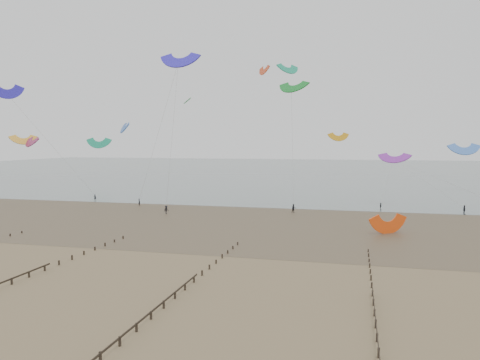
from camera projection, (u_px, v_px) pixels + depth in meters
name	position (u px, v px, depth m)	size (l,w,h in m)	color
ground	(181.00, 265.00, 56.07)	(500.00, 500.00, 0.00)	brown
sea_and_shore	(226.00, 218.00, 90.32)	(500.00, 665.00, 0.03)	#475654
groynes	(140.00, 323.00, 36.65)	(72.16, 50.16, 1.00)	black
kitesurfer_lead	(139.00, 202.00, 108.09)	(0.60, 0.39, 1.64)	black
kitesurfers	(407.00, 209.00, 96.76)	(109.00, 26.26, 1.89)	black
grounded_kite	(388.00, 233.00, 75.17)	(6.01, 3.15, 4.58)	#FF4C10
kites_airborne	(260.00, 125.00, 145.26)	(233.85, 120.26, 42.67)	#941C50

